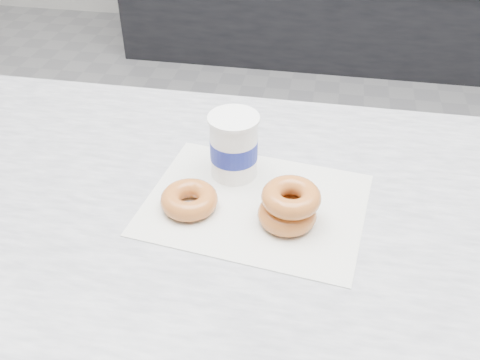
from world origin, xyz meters
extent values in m
plane|color=gray|center=(0.00, 0.00, 0.00)|extent=(5.00, 5.00, 0.00)
cube|color=silver|center=(0.00, -0.60, 0.88)|extent=(3.06, 0.76, 0.04)
cube|color=black|center=(0.00, 2.10, 0.25)|extent=(2.40, 0.70, 0.50)
cube|color=silver|center=(-0.03, -0.57, 0.90)|extent=(0.37, 0.30, 0.00)
torus|color=#BD6F34|center=(-0.13, -0.59, 0.92)|extent=(0.10, 0.10, 0.03)
torus|color=#BD6F34|center=(0.03, -0.60, 0.92)|extent=(0.09, 0.09, 0.03)
torus|color=#BD6F34|center=(0.03, -0.60, 0.95)|extent=(0.13, 0.13, 0.03)
cylinder|color=white|center=(-0.08, -0.49, 0.96)|extent=(0.10, 0.10, 0.11)
cylinder|color=white|center=(-0.08, -0.49, 1.01)|extent=(0.08, 0.08, 0.01)
cylinder|color=navy|center=(-0.08, -0.49, 0.95)|extent=(0.10, 0.10, 0.03)
camera|label=1|loc=(0.06, -1.21, 1.45)|focal=40.00mm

